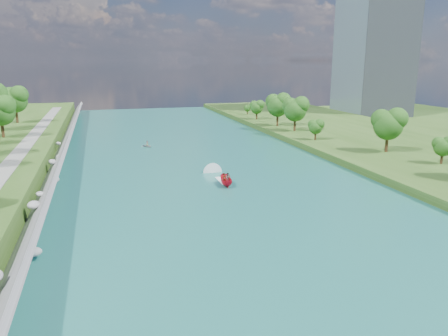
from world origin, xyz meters
name	(u,v)px	position (x,y,z in m)	size (l,w,h in m)	color
ground	(245,218)	(0.00, 0.00, 0.00)	(260.00, 260.00, 0.00)	#2D5119
river_water	(208,180)	(0.00, 20.00, 0.05)	(55.00, 240.00, 0.10)	#17594F
berm_east	(443,159)	(49.50, 20.00, 0.75)	(44.00, 240.00, 1.50)	#2D5119
riprap_bank	(49,182)	(-25.85, 18.95, 1.81)	(3.89, 236.00, 4.05)	slate
riverside_path	(2,173)	(-32.50, 20.00, 3.55)	(3.00, 200.00, 0.10)	gray
office_tower	(376,34)	(82.50, 95.00, 30.00)	(22.00, 22.00, 60.00)	gray
trees_east	(373,128)	(37.87, 27.71, 6.56)	(16.47, 137.01, 11.28)	#1F4A13
motorboat	(224,179)	(1.90, 16.59, 0.89)	(3.60, 19.18, 2.19)	red
raft	(147,145)	(-7.03, 52.66, 0.44)	(3.15, 3.49, 1.49)	#9B9DA4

